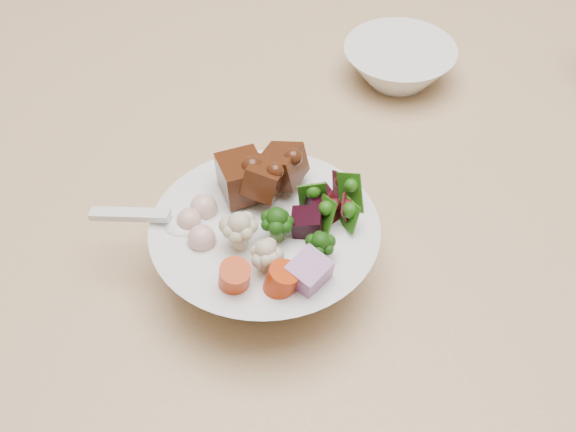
{
  "coord_description": "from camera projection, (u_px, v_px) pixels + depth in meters",
  "views": [
    {
      "loc": [
        -0.27,
        -0.73,
        1.4
      ],
      "look_at": [
        -0.2,
        -0.25,
        0.9
      ],
      "focal_mm": 50.0,
      "sensor_mm": 36.0,
      "label": 1
    }
  ],
  "objects": [
    {
      "name": "food_bowl",
      "position": [
        267.0,
        245.0,
        0.71
      ],
      "size": [
        0.2,
        0.2,
        0.11
      ],
      "color": "white",
      "rests_on": "dining_table"
    },
    {
      "name": "chair_far",
      "position": [
        537.0,
        29.0,
        1.57
      ],
      "size": [
        0.49,
        0.49,
        0.93
      ],
      "rotation": [
        0.0,
        0.0,
        -0.16
      ],
      "color": "tan",
      "rests_on": "ground"
    },
    {
      "name": "soup_spoon",
      "position": [
        171.0,
        223.0,
        0.7
      ],
      "size": [
        0.11,
        0.06,
        0.02
      ],
      "rotation": [
        0.0,
        0.0,
        -0.34
      ],
      "color": "white",
      "rests_on": "food_bowl"
    },
    {
      "name": "side_bowl",
      "position": [
        399.0,
        64.0,
        0.93
      ],
      "size": [
        0.13,
        0.13,
        0.04
      ],
      "primitive_type": null,
      "color": "white",
      "rests_on": "dining_table"
    }
  ]
}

